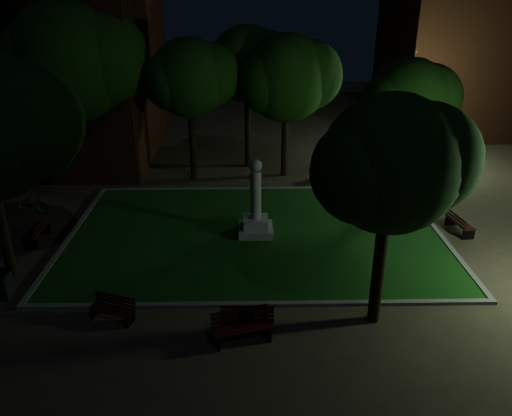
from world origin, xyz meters
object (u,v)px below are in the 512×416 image
Objects in this scene: bench_west_near at (113,309)px; bicycle at (32,204)px; bench_near_left at (241,327)px; trash_bin at (2,284)px; bench_far_side at (326,172)px; monument at (256,214)px; bench_near_right at (247,323)px; bench_right_side at (459,223)px; bench_left_side at (38,231)px.

bicycle reaches higher than bench_west_near.
bench_near_left is 4.08m from bench_west_near.
bench_far_side is at bearing 41.73° from trash_bin.
bench_west_near is at bearing -128.04° from monument.
trash_bin reaches higher than bench_near_left.
bench_right_side is at bearing 39.69° from bench_near_right.
monument is at bearing 72.53° from bench_west_near.
bench_west_near is 1.01× the size of bicycle.
monument is 6.60m from bench_near_right.
bench_west_near is 0.93× the size of bench_right_side.
monument reaches higher than bench_left_side.
bench_near_right reaches higher than bench_right_side.
monument reaches higher than bicycle.
monument reaches higher than trash_bin.
monument is 9.50m from trash_bin.
bench_right_side is at bearing 44.73° from bench_west_near.
trash_bin reaches higher than bench_near_right.
bench_far_side is (8.34, 12.17, 0.08)m from bench_west_near.
bench_west_near is at bearing 105.41° from bench_right_side.
bench_west_near is at bearing -17.96° from trash_bin.
monument reaches higher than bench_near_left.
bench_near_left is 1.10× the size of bench_near_right.
monument is 1.79× the size of bench_near_left.
trash_bin is at bearing 96.36° from bench_right_side.
bench_right_side is 7.86m from bench_far_side.
bench_right_side is 1.09× the size of bicycle.
bench_left_side reaches higher than bicycle.
bench_right_side is at bearing -83.93° from bicycle.
bench_west_near is at bearing -131.89° from bicycle.
bench_right_side is at bearing 102.54° from bench_far_side.
bicycle is (-14.04, -3.84, -0.06)m from bench_far_side.
bench_near_right is at bearing 53.00° from bench_left_side.
bench_right_side reaches higher than bench_west_near.
bench_near_left is 13.45m from bicycle.
bench_west_near is at bearing 38.23° from bench_left_side.
monument is 10.52m from bicycle.
monument is 1.94× the size of bench_left_side.
bench_near_left is 0.98× the size of bench_far_side.
bench_near_left is at bearing -124.02° from bench_near_right.
bicycle is at bearing 73.58° from bench_right_side.
bench_near_left is 1.19× the size of bench_west_near.
monument is at bearing 35.59° from bench_far_side.
bench_far_side reaches higher than bench_west_near.
bench_left_side is 1.68× the size of trash_bin.
bench_right_side is 0.89× the size of bench_far_side.
bench_near_left is 10.43m from bench_left_side.
bench_left_side is at bearing 126.28° from bench_near_left.
bench_far_side is (4.40, 13.23, 0.01)m from bench_near_left.
bicycle is (-9.64, 9.38, -0.05)m from bench_near_left.
bench_left_side is at bearing 146.43° from bench_near_right.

